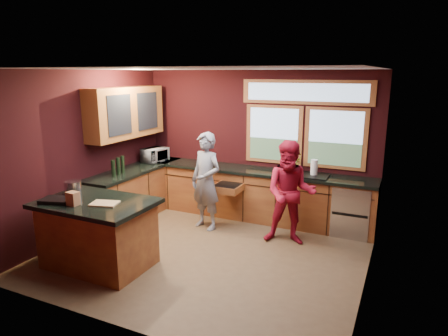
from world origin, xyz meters
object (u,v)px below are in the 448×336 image
Objects in this scene: stock_pot at (73,187)px; person_grey at (206,181)px; island at (98,233)px; person_red at (290,193)px; cutting_board at (105,203)px.

person_grey is at bearing 53.65° from stock_pot.
island is 0.92× the size of person_grey.
person_grey reaches higher than island.
person_red is (2.20, 1.86, 0.35)m from island.
stock_pot is (-1.27, -1.72, 0.19)m from person_grey.
island is 6.46× the size of stock_pot.
island is 2.90m from person_red.
person_grey is 1.48m from person_red.
cutting_board is at bearing -14.04° from island.
cutting_board is at bearing -88.46° from person_grey.
person_grey is (0.72, 1.87, 0.36)m from island.
person_red is at bearing 16.14° from person_grey.
island is 4.43× the size of cutting_board.
cutting_board is at bearing -14.93° from stock_pot.
cutting_board is 1.46× the size of stock_pot.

